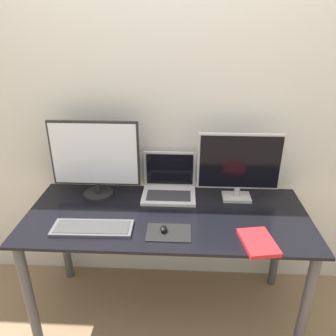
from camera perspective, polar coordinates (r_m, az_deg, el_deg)
wall_back at (r=2.11m, az=0.42°, el=9.31°), size 7.00×0.05×2.50m
desk at (r=2.00m, az=-0.16°, el=-11.19°), size 1.65×0.70×0.77m
monitor_left at (r=2.06m, az=-12.58°, el=1.72°), size 0.55×0.19×0.49m
monitor_right at (r=2.03m, az=12.32°, el=0.55°), size 0.51×0.12×0.43m
laptop at (r=2.12m, az=0.13°, el=-2.86°), size 0.34×0.26×0.26m
keyboard at (r=1.84m, az=-13.02°, el=-10.14°), size 0.44×0.16×0.02m
mousepad at (r=1.77m, az=0.11°, el=-11.19°), size 0.24×0.16×0.00m
mouse at (r=1.77m, az=-0.80°, el=-10.54°), size 0.04×0.06×0.03m
book at (r=1.75m, az=15.43°, el=-12.37°), size 0.19×0.25×0.02m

